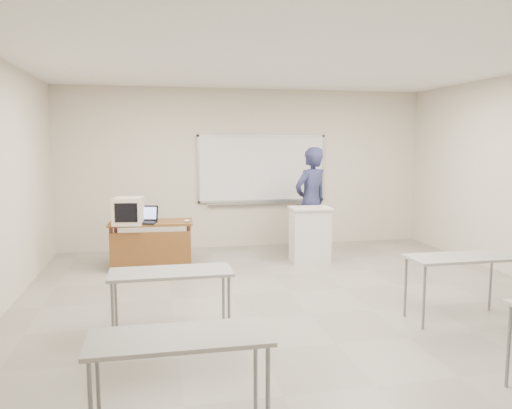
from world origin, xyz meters
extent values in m
cube|color=gray|center=(0.00, 0.00, -0.01)|extent=(7.00, 8.00, 0.01)
cube|color=white|center=(0.30, 3.97, 1.50)|extent=(2.40, 0.03, 1.20)
cube|color=#B7BABC|center=(0.30, 3.97, 2.12)|extent=(2.48, 0.04, 0.04)
cube|color=#B7BABC|center=(0.30, 3.97, 0.88)|extent=(2.48, 0.04, 0.04)
cube|color=#B7BABC|center=(-0.92, 3.97, 1.50)|extent=(0.04, 0.04, 1.28)
cube|color=#B7BABC|center=(1.52, 3.97, 1.50)|extent=(0.04, 0.04, 1.28)
cube|color=#B7BABC|center=(0.30, 3.92, 0.84)|extent=(2.16, 0.07, 0.02)
cube|color=#A2A29C|center=(-1.60, -0.50, 0.71)|extent=(1.20, 0.50, 0.03)
cylinder|color=slate|center=(-2.15, -0.70, 0.35)|extent=(0.03, 0.03, 0.70)
cylinder|color=slate|center=(-1.05, -0.70, 0.35)|extent=(0.03, 0.03, 0.70)
cylinder|color=slate|center=(-2.15, -0.30, 0.35)|extent=(0.03, 0.03, 0.70)
cylinder|color=slate|center=(-1.05, -0.30, 0.35)|extent=(0.03, 0.03, 0.70)
cube|color=#A2A29C|center=(1.60, -0.50, 0.71)|extent=(1.20, 0.50, 0.03)
cylinder|color=slate|center=(1.05, -0.70, 0.35)|extent=(0.03, 0.03, 0.70)
cylinder|color=slate|center=(1.05, -0.30, 0.35)|extent=(0.03, 0.03, 0.70)
cylinder|color=slate|center=(2.15, -0.30, 0.35)|extent=(0.03, 0.03, 0.70)
cube|color=#A2A29C|center=(-1.60, -2.20, 0.71)|extent=(1.20, 0.50, 0.03)
cylinder|color=slate|center=(-1.05, -2.40, 0.35)|extent=(0.03, 0.03, 0.70)
cylinder|color=slate|center=(-2.15, -2.00, 0.35)|extent=(0.03, 0.03, 0.70)
cylinder|color=slate|center=(-1.05, -2.00, 0.35)|extent=(0.03, 0.03, 0.70)
cylinder|color=slate|center=(1.05, -2.00, 0.35)|extent=(0.03, 0.03, 0.70)
cube|color=brown|center=(-1.80, 2.60, 0.73)|extent=(1.29, 0.65, 0.04)
cube|color=brown|center=(-1.80, 2.30, 0.32)|extent=(1.23, 0.03, 0.63)
cylinder|color=#49251C|center=(-2.39, 2.34, 0.36)|extent=(0.06, 0.06, 0.71)
cylinder|color=#49251C|center=(-1.21, 2.34, 0.36)|extent=(0.06, 0.06, 0.71)
cylinder|color=#49251C|center=(-2.39, 2.86, 0.36)|extent=(0.06, 0.06, 0.71)
cylinder|color=#49251C|center=(-1.21, 2.86, 0.36)|extent=(0.06, 0.06, 0.71)
cube|color=white|center=(0.80, 2.50, 0.44)|extent=(0.62, 0.44, 0.89)
cube|color=white|center=(0.80, 2.50, 0.91)|extent=(0.66, 0.48, 0.04)
cube|color=beige|center=(-2.13, 2.50, 0.95)|extent=(0.42, 0.45, 0.40)
cube|color=beige|center=(-2.13, 2.26, 0.95)|extent=(0.44, 0.04, 0.42)
cube|color=black|center=(-2.13, 2.24, 0.95)|extent=(0.34, 0.01, 0.29)
cube|color=black|center=(-1.90, 2.42, 0.76)|extent=(0.35, 0.25, 0.02)
cube|color=black|center=(-1.90, 2.41, 0.77)|extent=(0.29, 0.15, 0.01)
cube|color=black|center=(-1.90, 2.58, 0.89)|extent=(0.35, 0.07, 0.24)
cube|color=#8D9BE9|center=(-1.90, 2.57, 0.89)|extent=(0.30, 0.05, 0.19)
ellipsoid|color=#B8B9C1|center=(-1.25, 2.42, 0.77)|extent=(0.11, 0.07, 0.04)
cube|color=beige|center=(0.76, 2.38, 0.94)|extent=(0.42, 0.21, 0.02)
imported|color=black|center=(0.96, 2.96, 0.96)|extent=(0.83, 0.72, 1.92)
camera|label=1|loc=(-1.74, -5.38, 1.99)|focal=35.00mm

